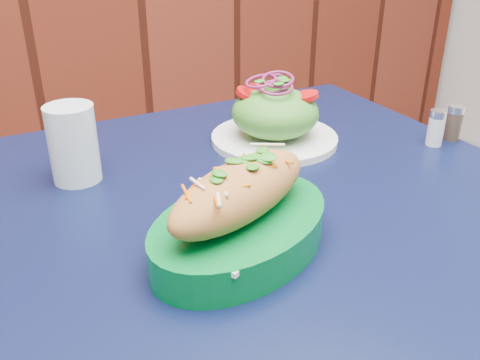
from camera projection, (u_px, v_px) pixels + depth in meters
cafe_table at (265, 247)px, 0.78m from camera, size 0.85×0.85×0.75m
banh_mi_basket at (240, 215)px, 0.61m from camera, size 0.29×0.24×0.12m
salad_plate at (275, 118)px, 0.90m from camera, size 0.22×0.22×0.12m
water_glass at (73, 144)px, 0.76m from camera, size 0.07×0.07×0.11m
salt_shaker at (436, 128)px, 0.89m from camera, size 0.03×0.03×0.06m
pepper_shaker at (454, 123)px, 0.91m from camera, size 0.03×0.03×0.06m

